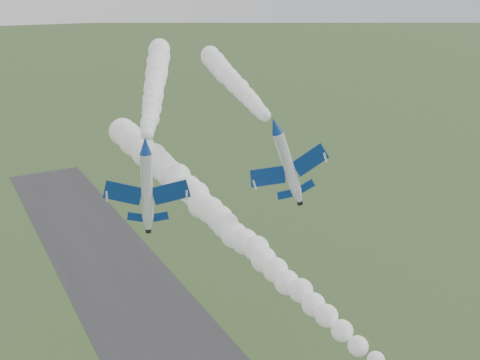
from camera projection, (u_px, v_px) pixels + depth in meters
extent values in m
cylinder|color=black|center=(373.00, 358.00, 53.89)|extent=(0.71, 0.57, 0.68)
cube|color=navy|center=(387.00, 355.00, 52.11)|extent=(0.18, 0.97, 1.75)
cylinder|color=silver|center=(145.00, 146.00, 64.90)|extent=(4.77, 8.22, 1.52)
cone|color=navy|center=(142.00, 159.00, 59.99)|extent=(2.28, 2.61, 1.52)
cone|color=silver|center=(148.00, 135.00, 69.62)|extent=(2.12, 2.25, 1.52)
cylinder|color=black|center=(148.00, 133.00, 70.55)|extent=(0.95, 0.86, 0.77)
ellipsoid|color=black|center=(144.00, 146.00, 62.71)|extent=(2.09, 3.02, 1.02)
cube|color=navy|center=(121.00, 145.00, 65.38)|extent=(5.13, 4.03, 0.25)
cube|color=navy|center=(170.00, 145.00, 66.00)|extent=(5.13, 4.03, 0.25)
cube|color=navy|center=(135.00, 137.00, 68.62)|extent=(2.26, 1.80, 0.15)
cube|color=navy|center=(160.00, 137.00, 68.95)|extent=(2.26, 1.80, 0.15)
cube|color=navy|center=(147.00, 128.00, 68.13)|extent=(0.80, 1.52, 2.18)
cylinder|color=silver|center=(275.00, 126.00, 72.82)|extent=(4.89, 9.21, 2.05)
cone|color=navy|center=(286.00, 137.00, 67.56)|extent=(2.71, 2.91, 2.05)
cone|color=silver|center=(266.00, 117.00, 77.89)|extent=(2.57, 2.50, 2.05)
cylinder|color=black|center=(264.00, 115.00, 78.88)|extent=(1.19, 0.95, 1.04)
ellipsoid|color=black|center=(278.00, 126.00, 70.45)|extent=(2.30, 3.37, 1.36)
cube|color=navy|center=(252.00, 134.00, 73.50)|extent=(5.32, 3.99, 1.73)
cube|color=navy|center=(296.00, 117.00, 73.86)|extent=(5.32, 3.99, 1.73)
cube|color=navy|center=(256.00, 122.00, 76.90)|extent=(2.34, 1.80, 0.79)
cube|color=navy|center=(279.00, 114.00, 77.09)|extent=(2.34, 1.80, 0.79)
cube|color=navy|center=(265.00, 110.00, 76.22)|extent=(1.40, 1.91, 2.28)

